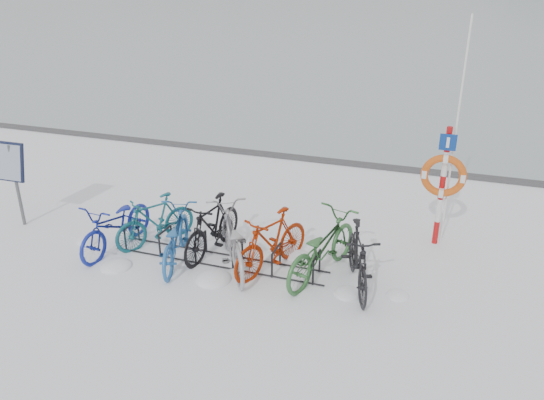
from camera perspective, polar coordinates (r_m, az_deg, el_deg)
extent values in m
plane|color=white|center=(9.67, -5.68, -6.52)|extent=(900.00, 900.00, 0.00)
cube|color=#3F3F42|center=(14.74, 3.81, 4.46)|extent=(400.00, 0.25, 0.10)
cylinder|color=black|center=(10.22, -15.49, -4.19)|extent=(0.04, 0.04, 0.44)
cylinder|color=black|center=(10.54, -14.19, -3.17)|extent=(0.04, 0.04, 0.44)
cylinder|color=black|center=(10.29, -14.95, -2.58)|extent=(0.04, 0.44, 0.04)
cylinder|color=black|center=(9.86, -12.00, -4.89)|extent=(0.04, 0.04, 0.44)
cylinder|color=black|center=(10.19, -10.76, -3.80)|extent=(0.04, 0.04, 0.44)
cylinder|color=black|center=(9.93, -11.47, -3.21)|extent=(0.04, 0.44, 0.04)
cylinder|color=black|center=(9.54, -8.25, -5.61)|extent=(0.04, 0.04, 0.44)
cylinder|color=black|center=(9.88, -7.11, -4.46)|extent=(0.04, 0.04, 0.44)
cylinder|color=black|center=(9.61, -7.74, -3.87)|extent=(0.04, 0.44, 0.04)
cylinder|color=black|center=(9.26, -4.25, -6.36)|extent=(0.04, 0.04, 0.44)
cylinder|color=black|center=(9.61, -3.22, -5.14)|extent=(0.04, 0.04, 0.44)
cylinder|color=black|center=(9.33, -3.76, -4.55)|extent=(0.04, 0.44, 0.04)
cylinder|color=black|center=(9.03, -0.01, -7.11)|extent=(0.04, 0.04, 0.44)
cylinder|color=black|center=(9.39, 0.87, -5.83)|extent=(0.04, 0.04, 0.44)
cylinder|color=black|center=(9.10, 0.44, -5.25)|extent=(0.04, 0.44, 0.04)
cylinder|color=black|center=(8.85, 4.44, -7.86)|extent=(0.04, 0.04, 0.44)
cylinder|color=black|center=(9.22, 5.15, -6.52)|extent=(0.04, 0.04, 0.44)
cylinder|color=black|center=(8.93, 4.85, -5.96)|extent=(0.04, 0.44, 0.04)
cylinder|color=black|center=(9.49, -6.23, -7.04)|extent=(4.00, 0.03, 0.03)
cylinder|color=black|center=(9.84, -5.15, -5.83)|extent=(4.00, 0.03, 0.03)
cylinder|color=#595B5E|center=(11.79, -25.74, 1.37)|extent=(0.07, 0.07, 1.71)
cube|color=black|center=(11.61, -26.28, 3.71)|extent=(0.59, 0.23, 0.77)
cube|color=#8C99AD|center=(11.58, -26.42, 3.64)|extent=(0.53, 0.17, 0.69)
cylinder|color=#AC0D0F|center=(10.60, 17.20, -3.32)|extent=(0.10, 0.10, 0.46)
cylinder|color=silver|center=(10.41, 17.50, -1.05)|extent=(0.10, 0.10, 0.46)
cylinder|color=#AC0D0F|center=(10.24, 17.80, 1.29)|extent=(0.10, 0.10, 0.46)
cylinder|color=silver|center=(10.09, 18.12, 3.72)|extent=(0.10, 0.10, 0.46)
cylinder|color=#AC0D0F|center=(9.95, 18.45, 6.21)|extent=(0.10, 0.10, 0.46)
torus|color=#C54F12|center=(10.07, 17.96, 2.49)|extent=(0.80, 0.14, 0.80)
cube|color=navy|center=(9.88, 18.41, 5.91)|extent=(0.29, 0.03, 0.29)
cylinder|color=silver|center=(9.99, 19.07, 6.32)|extent=(0.04, 0.04, 4.18)
imported|color=navy|center=(10.26, -16.38, -2.38)|extent=(0.85, 2.00, 1.02)
imported|color=#135462|center=(10.26, -12.46, -2.02)|extent=(1.26, 1.67, 1.00)
imported|color=#225CA2|center=(9.58, -10.42, -3.76)|extent=(1.16, 2.00, 0.99)
imported|color=black|center=(9.74, -6.45, -2.69)|extent=(0.76, 1.88, 1.10)
imported|color=#97989D|center=(9.25, -4.37, -4.10)|extent=(1.71, 2.14, 1.09)
imported|color=#932004|center=(9.13, -0.04, -4.37)|extent=(1.19, 1.89, 1.10)
imported|color=#2E6230|center=(9.01, 5.38, -4.86)|extent=(1.32, 2.23, 1.10)
imported|color=black|center=(8.76, 9.24, -6.02)|extent=(1.08, 1.89, 1.10)
ellipsoid|color=white|center=(9.14, -6.32, -8.46)|extent=(0.62, 0.62, 0.22)
ellipsoid|color=white|center=(9.82, 2.56, -5.94)|extent=(0.48, 0.48, 0.17)
ellipsoid|color=white|center=(9.84, -16.39, -6.88)|extent=(0.56, 0.56, 0.19)
ellipsoid|color=white|center=(10.55, -7.26, -3.91)|extent=(0.46, 0.46, 0.16)
ellipsoid|color=white|center=(10.90, -19.16, -4.18)|extent=(0.44, 0.44, 0.15)
ellipsoid|color=white|center=(9.77, -0.49, -6.07)|extent=(0.33, 0.33, 0.12)
ellipsoid|color=white|center=(8.80, 8.12, -9.95)|extent=(0.45, 0.45, 0.16)
ellipsoid|color=white|center=(8.90, 13.34, -9.98)|extent=(0.38, 0.38, 0.13)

